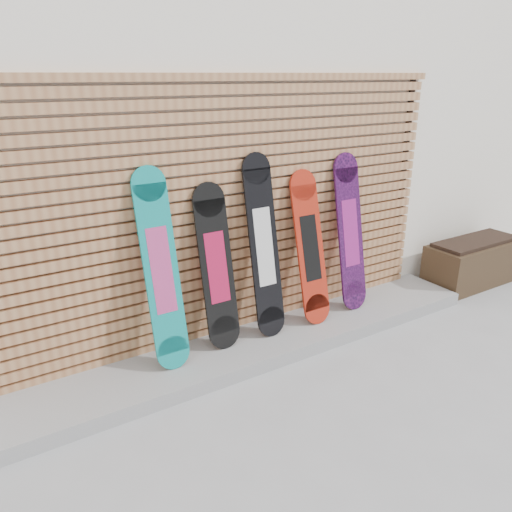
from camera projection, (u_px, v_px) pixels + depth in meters
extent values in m
plane|color=#939396|center=(317.00, 383.00, 3.92)|extent=(80.00, 80.00, 0.00)
cube|color=white|center=(181.00, 114.00, 6.33)|extent=(12.00, 5.00, 3.60)
cube|color=gray|center=(255.00, 344.00, 4.36)|extent=(4.60, 0.70, 0.12)
cube|color=#A56C45|center=(238.00, 323.00, 4.57)|extent=(4.20, 0.05, 0.08)
cube|color=#A56C45|center=(238.00, 314.00, 4.53)|extent=(4.20, 0.05, 0.08)
cube|color=#A56C45|center=(238.00, 304.00, 4.50)|extent=(4.20, 0.05, 0.07)
cube|color=#A56C45|center=(238.00, 294.00, 4.47)|extent=(4.20, 0.05, 0.07)
cube|color=#A56C45|center=(237.00, 284.00, 4.43)|extent=(4.20, 0.05, 0.07)
cube|color=#A56C45|center=(237.00, 274.00, 4.40)|extent=(4.20, 0.05, 0.07)
cube|color=#A56C45|center=(237.00, 264.00, 4.37)|extent=(4.20, 0.05, 0.07)
cube|color=#A56C45|center=(237.00, 253.00, 4.33)|extent=(4.20, 0.05, 0.07)
cube|color=#A56C45|center=(237.00, 243.00, 4.30)|extent=(4.20, 0.05, 0.07)
cube|color=#A56C45|center=(237.00, 232.00, 4.27)|extent=(4.20, 0.05, 0.08)
cube|color=#A56C45|center=(237.00, 221.00, 4.23)|extent=(4.20, 0.05, 0.08)
cube|color=#A56C45|center=(236.00, 210.00, 4.20)|extent=(4.20, 0.05, 0.08)
cube|color=#A56C45|center=(236.00, 199.00, 4.17)|extent=(4.20, 0.05, 0.08)
cube|color=#A56C45|center=(236.00, 188.00, 4.13)|extent=(4.20, 0.05, 0.08)
cube|color=#A56C45|center=(236.00, 176.00, 4.10)|extent=(4.20, 0.05, 0.08)
cube|color=#A56C45|center=(236.00, 164.00, 4.07)|extent=(4.20, 0.05, 0.08)
cube|color=#A56C45|center=(236.00, 152.00, 4.03)|extent=(4.20, 0.05, 0.08)
cube|color=#A56C45|center=(235.00, 140.00, 4.00)|extent=(4.20, 0.05, 0.08)
cube|color=#A56C45|center=(235.00, 128.00, 3.97)|extent=(4.20, 0.05, 0.08)
cube|color=#A56C45|center=(235.00, 115.00, 3.93)|extent=(4.20, 0.05, 0.08)
cube|color=#A56C45|center=(235.00, 102.00, 3.90)|extent=(4.20, 0.05, 0.08)
cube|color=#A56C45|center=(235.00, 89.00, 3.87)|extent=(4.20, 0.05, 0.08)
cube|color=black|center=(401.00, 192.00, 5.26)|extent=(0.06, 0.04, 2.23)
cube|color=#A56C45|center=(235.00, 77.00, 3.84)|extent=(4.26, 0.07, 0.06)
cube|color=#332416|center=(472.00, 263.00, 5.71)|extent=(1.18, 0.49, 0.49)
cube|color=black|center=(476.00, 241.00, 5.62)|extent=(1.08, 0.39, 0.04)
cube|color=#0E8886|center=(161.00, 270.00, 3.76)|extent=(0.27, 0.29, 1.28)
cylinder|color=#0E8886|center=(173.00, 352.00, 3.87)|extent=(0.27, 0.08, 0.27)
cylinder|color=#0E8886|center=(148.00, 184.00, 3.65)|extent=(0.27, 0.08, 0.27)
cube|color=#C94787|center=(161.00, 270.00, 3.76)|extent=(0.17, 0.16, 0.65)
cube|color=black|center=(217.00, 267.00, 4.06)|extent=(0.28, 0.24, 1.09)
cylinder|color=black|center=(224.00, 332.00, 4.16)|extent=(0.28, 0.08, 0.28)
cylinder|color=black|center=(208.00, 200.00, 3.96)|extent=(0.28, 0.08, 0.28)
cube|color=maroon|center=(217.00, 267.00, 4.06)|extent=(0.18, 0.14, 0.58)
cube|color=black|center=(264.00, 247.00, 4.23)|extent=(0.27, 0.27, 1.30)
cylinder|color=black|center=(271.00, 321.00, 4.36)|extent=(0.27, 0.07, 0.27)
cylinder|color=black|center=(256.00, 168.00, 4.11)|extent=(0.27, 0.07, 0.27)
cube|color=silver|center=(264.00, 247.00, 4.23)|extent=(0.17, 0.15, 0.66)
cube|color=#A82211|center=(310.00, 248.00, 4.50)|extent=(0.28, 0.29, 1.11)
cylinder|color=#A82211|center=(317.00, 309.00, 4.58)|extent=(0.28, 0.09, 0.28)
cylinder|color=#A82211|center=(303.00, 185.00, 4.41)|extent=(0.28, 0.09, 0.28)
cube|color=black|center=(310.00, 248.00, 4.50)|extent=(0.17, 0.17, 0.58)
cube|color=black|center=(350.00, 233.00, 4.74)|extent=(0.28, 0.26, 1.21)
cylinder|color=black|center=(354.00, 295.00, 4.86)|extent=(0.28, 0.08, 0.28)
cylinder|color=black|center=(346.00, 168.00, 4.63)|extent=(0.28, 0.08, 0.28)
cube|color=#921D75|center=(350.00, 233.00, 4.74)|extent=(0.18, 0.15, 0.63)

